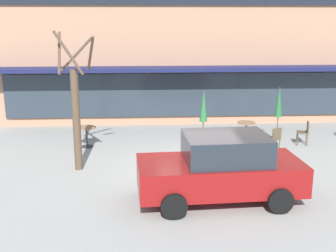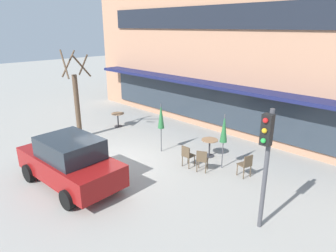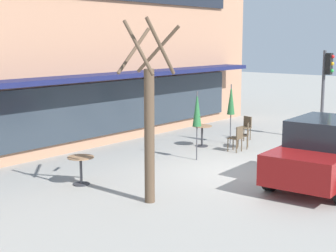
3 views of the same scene
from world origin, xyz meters
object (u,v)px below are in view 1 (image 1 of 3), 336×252
at_px(patio_umbrella_green_folded, 204,106).
at_px(cafe_table_streetside, 246,128).
at_px(street_tree, 76,110).
at_px(cafe_chair_2, 256,138).
at_px(cafe_table_near_wall, 87,133).
at_px(parked_sedan, 221,168).
at_px(cafe_chair_1, 305,131).
at_px(patio_umbrella_cream_folded, 279,102).
at_px(cafe_chair_0, 275,138).

bearing_deg(patio_umbrella_green_folded, cafe_table_streetside, 31.05).
bearing_deg(street_tree, cafe_chair_2, 12.35).
xyz_separation_m(patio_umbrella_green_folded, cafe_chair_2, (1.85, -0.34, -1.10)).
height_order(cafe_table_near_wall, cafe_table_streetside, same).
bearing_deg(cafe_table_streetside, cafe_chair_2, -89.28).
height_order(patio_umbrella_green_folded, cafe_chair_2, patio_umbrella_green_folded).
distance_m(cafe_table_near_wall, patio_umbrella_green_folded, 4.41).
xyz_separation_m(cafe_table_streetside, patio_umbrella_green_folded, (-1.83, -1.10, 1.11)).
relative_size(cafe_table_near_wall, cafe_chair_2, 0.85).
relative_size(patio_umbrella_green_folded, street_tree, 0.51).
relative_size(cafe_table_near_wall, parked_sedan, 0.18).
bearing_deg(cafe_table_streetside, cafe_chair_1, -14.74).
bearing_deg(patio_umbrella_green_folded, cafe_chair_2, -10.52).
bearing_deg(patio_umbrella_cream_folded, parked_sedan, -121.86).
bearing_deg(patio_umbrella_green_folded, cafe_chair_1, 8.01).
xyz_separation_m(cafe_table_streetside, patio_umbrella_cream_folded, (1.04, -0.54, 1.11)).
distance_m(cafe_table_streetside, street_tree, 6.74).
bearing_deg(cafe_table_streetside, street_tree, -155.26).
relative_size(cafe_table_streetside, patio_umbrella_green_folded, 0.35).
bearing_deg(parked_sedan, street_tree, 147.30).
distance_m(cafe_chair_1, cafe_chair_2, 2.26).
bearing_deg(cafe_table_near_wall, patio_umbrella_green_folded, -9.56).
bearing_deg(cafe_chair_0, patio_umbrella_green_folded, 174.12).
height_order(patio_umbrella_cream_folded, cafe_chair_0, patio_umbrella_cream_folded).
distance_m(patio_umbrella_cream_folded, cafe_chair_0, 1.42).
xyz_separation_m(cafe_chair_1, street_tree, (-8.08, -2.21, 1.39)).
bearing_deg(cafe_chair_1, parked_sedan, -130.10).
xyz_separation_m(cafe_table_streetside, cafe_chair_1, (2.09, -0.55, 0.01)).
relative_size(patio_umbrella_green_folded, cafe_chair_1, 2.47).
relative_size(patio_umbrella_green_folded, cafe_chair_0, 2.47).
relative_size(cafe_table_near_wall, cafe_chair_0, 0.85).
bearing_deg(patio_umbrella_green_folded, street_tree, -158.27).
height_order(patio_umbrella_green_folded, parked_sedan, patio_umbrella_green_folded).
distance_m(patio_umbrella_green_folded, cafe_chair_0, 2.76).
bearing_deg(parked_sedan, patio_umbrella_cream_folded, 58.14).
distance_m(cafe_table_near_wall, cafe_chair_2, 6.15).
bearing_deg(cafe_chair_0, street_tree, -168.17).
xyz_separation_m(cafe_table_streetside, cafe_chair_2, (0.02, -1.44, 0.01)).
height_order(cafe_table_near_wall, cafe_chair_2, cafe_chair_2).
distance_m(cafe_table_streetside, cafe_chair_0, 1.53).
xyz_separation_m(cafe_table_near_wall, street_tree, (0.05, -2.37, 1.40)).
bearing_deg(cafe_chair_1, cafe_chair_2, -156.64).
xyz_separation_m(patio_umbrella_green_folded, street_tree, (-4.16, -1.66, 0.29)).
xyz_separation_m(cafe_chair_0, cafe_chair_2, (-0.67, -0.08, 0.00)).
bearing_deg(cafe_chair_2, street_tree, -167.65).
bearing_deg(parked_sedan, patio_umbrella_green_folded, 88.33).
relative_size(cafe_chair_0, cafe_chair_1, 1.00).
bearing_deg(street_tree, cafe_table_near_wall, 91.26).
bearing_deg(cafe_chair_0, cafe_chair_1, 30.11).
bearing_deg(cafe_chair_1, cafe_chair_0, -149.89).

